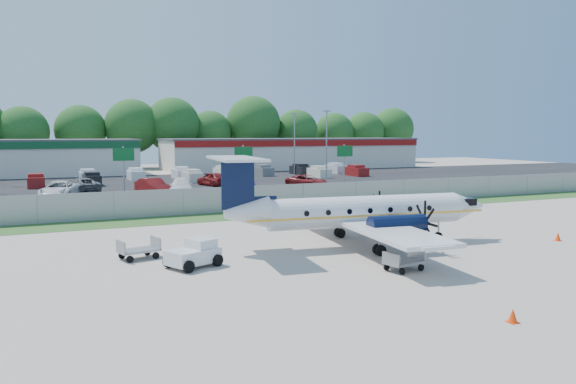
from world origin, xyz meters
name	(u,v)px	position (x,y,z in m)	size (l,w,h in m)	color
ground	(332,243)	(0.00, 0.00, 0.00)	(170.00, 170.00, 0.00)	#B2A497
grass_verge	(255,215)	(0.00, 12.00, 0.01)	(170.00, 4.00, 0.02)	#2D561E
access_road	(226,204)	(0.00, 19.00, 0.01)	(170.00, 8.00, 0.02)	black
parking_lot	(172,184)	(0.00, 40.00, 0.01)	(170.00, 32.00, 0.02)	black
perimeter_fence	(246,199)	(0.00, 14.00, 1.00)	(120.00, 0.06, 1.99)	gray
building_east	(292,153)	(26.00, 61.98, 2.63)	(44.40, 12.40, 5.24)	silver
sign_left	(124,162)	(-8.00, 22.91, 3.61)	(1.80, 0.26, 5.00)	gray
sign_mid	(243,160)	(3.00, 22.91, 3.61)	(1.80, 0.26, 5.00)	gray
sign_right	(344,158)	(14.00, 22.91, 3.61)	(1.80, 0.26, 5.00)	gray
light_pole_ne	(327,140)	(20.00, 38.00, 5.23)	(0.90, 0.35, 9.09)	gray
light_pole_se	(294,139)	(20.00, 48.00, 5.23)	(0.90, 0.35, 9.09)	gray
tree_line	(129,168)	(0.00, 74.00, 0.00)	(112.00, 6.00, 14.00)	#1B5017
aircraft	(360,211)	(1.00, -1.29, 1.90)	(16.03, 15.77, 4.92)	silver
pushback_tug	(195,254)	(-8.46, -2.31, 0.60)	(2.72, 2.43, 1.26)	silver
baggage_cart_near	(139,250)	(-10.56, 0.37, 0.46)	(2.09, 1.53, 0.99)	gray
baggage_cart_far	(404,261)	(-0.15, -6.94, 0.42)	(1.88, 1.33, 0.90)	gray
cone_nose	(558,237)	(12.11, -4.76, 0.23)	(0.34, 0.34, 0.49)	#FF3C08
cone_port_wing	(513,316)	(-1.06, -14.11, 0.23)	(0.34, 0.34, 0.48)	#FF3C08
cone_starboard_wing	(233,208)	(-0.86, 14.80, 0.22)	(0.32, 0.32, 0.46)	#FF3C08
road_car_west	(69,214)	(-12.85, 18.08, 0.00)	(2.04, 5.01, 1.45)	navy
road_car_mid	(263,200)	(4.03, 20.46, 0.00)	(1.54, 3.84, 1.31)	black
road_car_east	(504,192)	(29.74, 16.76, 0.00)	(1.81, 4.50, 1.53)	beige
parked_car_a	(60,198)	(-13.05, 29.57, 0.00)	(2.70, 5.86, 1.63)	silver
parked_car_b	(153,195)	(-4.42, 28.93, 0.00)	(1.76, 5.04, 1.66)	maroon
parked_car_c	(181,194)	(-1.73, 28.20, 0.00)	(2.22, 5.46, 1.58)	silver
parked_car_d	(246,191)	(5.50, 29.03, 0.00)	(1.50, 4.30, 1.42)	navy
parked_car_e	(307,187)	(13.07, 29.73, 0.00)	(2.36, 5.12, 1.42)	maroon
parked_car_f	(82,192)	(-10.75, 34.33, 0.00)	(2.55, 5.54, 1.54)	#595B5E
parked_car_g	(213,186)	(3.84, 35.81, 0.00)	(1.94, 4.83, 1.64)	maroon
far_parking_rows	(164,181)	(0.00, 45.00, 0.00)	(56.00, 10.00, 1.60)	gray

